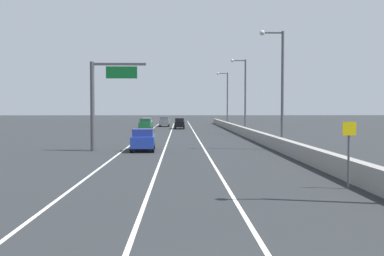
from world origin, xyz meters
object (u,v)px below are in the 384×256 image
speed_advisory_sign (349,150)px  car_gray_2 (164,122)px  car_blue_0 (143,140)px  overhead_sign_gantry (101,95)px  lamp_post_right_second (280,82)px  lamp_post_right_fourth (226,96)px  car_green_1 (146,124)px  car_black_4 (180,123)px  lamp_post_right_third (243,91)px  car_silver_3 (147,123)px

speed_advisory_sign → car_gray_2: 69.24m
speed_advisory_sign → car_blue_0: bearing=120.5°
overhead_sign_gantry → lamp_post_right_second: size_ratio=0.73×
overhead_sign_gantry → lamp_post_right_fourth: lamp_post_right_fourth is taller
overhead_sign_gantry → car_green_1: overhead_sign_gantry is taller
car_black_4 → car_green_1: bearing=-136.7°
car_green_1 → car_black_4: (5.53, 5.22, -0.03)m
overhead_sign_gantry → car_blue_0: size_ratio=1.73×
lamp_post_right_fourth → lamp_post_right_third: bearing=-89.9°
overhead_sign_gantry → car_gray_2: size_ratio=1.64×
car_gray_2 → car_silver_3: (-2.91, -6.75, -0.04)m
speed_advisory_sign → lamp_post_right_fourth: lamp_post_right_fourth is taller
lamp_post_right_fourth → car_black_4: lamp_post_right_fourth is taller
overhead_sign_gantry → speed_advisory_sign: 23.11m
overhead_sign_gantry → lamp_post_right_third: 27.80m
car_gray_2 → car_black_4: car_gray_2 is taller
car_blue_0 → car_gray_2: car_gray_2 is taller
lamp_post_right_second → car_black_4: (-8.67, 39.73, -4.96)m
overhead_sign_gantry → lamp_post_right_fourth: bearing=71.5°
car_blue_0 → car_gray_2: bearing=89.9°
lamp_post_right_fourth → car_blue_0: size_ratio=2.38×
lamp_post_right_second → car_green_1: (-14.21, 34.52, -4.93)m
overhead_sign_gantry → car_black_4: 41.23m
overhead_sign_gantry → car_green_1: bearing=88.3°
car_blue_0 → car_black_4: size_ratio=0.95×
car_blue_0 → car_green_1: size_ratio=0.93×
lamp_post_right_second → car_blue_0: 12.78m
lamp_post_right_second → car_gray_2: bearing=103.2°
lamp_post_right_second → car_blue_0: (-11.75, -0.75, -4.97)m
car_blue_0 → lamp_post_right_third: bearing=62.9°
car_green_1 → car_silver_3: size_ratio=0.98×
speed_advisory_sign → overhead_sign_gantry: bearing=128.1°
lamp_post_right_fourth → car_green_1: 18.21m
car_green_1 → car_black_4: 7.61m
lamp_post_right_fourth → car_silver_3: lamp_post_right_fourth is taller
car_silver_3 → overhead_sign_gantry: bearing=-90.9°
lamp_post_right_second → car_silver_3: lamp_post_right_second is taller
speed_advisory_sign → car_blue_0: size_ratio=0.69×
lamp_post_right_second → car_green_1: lamp_post_right_second is taller
overhead_sign_gantry → lamp_post_right_fourth: 48.05m
speed_advisory_sign → car_silver_3: speed_advisory_sign is taller
lamp_post_right_second → car_silver_3: 45.52m
overhead_sign_gantry → car_black_4: overhead_sign_gantry is taller
lamp_post_right_second → car_black_4: bearing=102.3°
lamp_post_right_third → speed_advisory_sign: bearing=-91.6°
lamp_post_right_second → lamp_post_right_third: same height
lamp_post_right_third → car_blue_0: size_ratio=2.38×
car_black_4 → car_silver_3: bearing=152.2°
lamp_post_right_second → car_blue_0: size_ratio=2.38×
car_blue_0 → car_green_1: (-2.46, 35.27, 0.03)m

